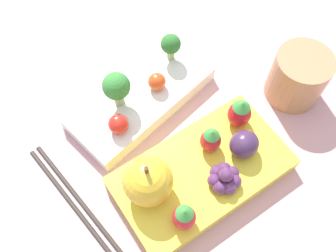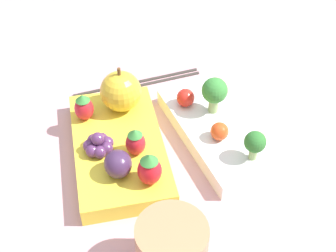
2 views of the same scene
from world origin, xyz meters
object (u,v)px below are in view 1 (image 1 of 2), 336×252
(bento_box_savoury, at_px, (141,98))
(apple, at_px, (148,181))
(plum, at_px, (244,144))
(grape_cluster, at_px, (225,178))
(strawberry_1, at_px, (184,217))
(chopsticks_pair, at_px, (80,207))
(bento_box_fruit, at_px, (199,175))
(cherry_tomato_0, at_px, (157,82))
(cherry_tomato_1, at_px, (118,124))
(strawberry_0, at_px, (240,113))
(broccoli_floret_1, at_px, (116,87))
(broccoli_floret_0, at_px, (171,45))
(strawberry_2, at_px, (211,140))
(drinking_cup, at_px, (298,77))

(bento_box_savoury, distance_m, apple, 0.15)
(plum, xyz_separation_m, grape_cluster, (-0.05, -0.02, -0.01))
(strawberry_1, relative_size, chopsticks_pair, 0.20)
(plum, bearing_deg, bento_box_fruit, 172.31)
(cherry_tomato_0, distance_m, cherry_tomato_1, 0.08)
(bento_box_savoury, relative_size, strawberry_0, 4.80)
(strawberry_1, bearing_deg, cherry_tomato_0, 64.31)
(chopsticks_pair, bearing_deg, cherry_tomato_1, 29.51)
(broccoli_floret_1, relative_size, chopsticks_pair, 0.27)
(apple, distance_m, plum, 0.13)
(broccoli_floret_0, relative_size, grape_cluster, 1.06)
(broccoli_floret_1, relative_size, strawberry_1, 1.35)
(broccoli_floret_0, distance_m, plum, 0.17)
(strawberry_2, height_order, grape_cluster, strawberry_2)
(bento_box_savoury, xyz_separation_m, grape_cluster, (0.01, -0.17, 0.02))
(strawberry_0, bearing_deg, broccoli_floret_0, 93.26)
(bento_box_savoury, bearing_deg, apple, -119.19)
(cherry_tomato_1, height_order, strawberry_1, strawberry_1)
(bento_box_savoury, height_order, cherry_tomato_1, cherry_tomato_1)
(broccoli_floret_0, bearing_deg, bento_box_savoury, -160.19)
(plum, bearing_deg, cherry_tomato_1, 133.07)
(drinking_cup, bearing_deg, strawberry_1, -165.20)
(drinking_cup, bearing_deg, grape_cluster, -162.86)
(strawberry_0, relative_size, strawberry_2, 1.14)
(grape_cluster, xyz_separation_m, drinking_cup, (0.18, 0.05, 0.00))
(cherry_tomato_0, relative_size, strawberry_2, 0.62)
(strawberry_1, bearing_deg, broccoli_floret_0, 57.66)
(broccoli_floret_1, bearing_deg, drinking_cup, -28.26)
(broccoli_floret_1, relative_size, cherry_tomato_0, 2.25)
(bento_box_fruit, bearing_deg, bento_box_savoury, 87.86)
(grape_cluster, height_order, drinking_cup, drinking_cup)
(bento_box_savoury, relative_size, strawberry_1, 5.34)
(cherry_tomato_1, distance_m, chopsticks_pair, 0.11)
(apple, bearing_deg, strawberry_2, 1.51)
(grape_cluster, bearing_deg, strawberry_0, 38.56)
(strawberry_0, distance_m, grape_cluster, 0.09)
(bento_box_fruit, xyz_separation_m, strawberry_1, (-0.05, -0.04, 0.03))
(cherry_tomato_0, distance_m, strawberry_1, 0.19)
(bento_box_savoury, relative_size, broccoli_floret_1, 3.96)
(bento_box_savoury, bearing_deg, strawberry_1, -108.04)
(bento_box_fruit, relative_size, strawberry_2, 5.48)
(bento_box_fruit, relative_size, grape_cluster, 5.42)
(cherry_tomato_0, bearing_deg, broccoli_floret_1, 170.33)
(bento_box_savoury, distance_m, drinking_cup, 0.22)
(cherry_tomato_0, bearing_deg, strawberry_2, -89.50)
(strawberry_1, relative_size, grape_cluster, 1.02)
(strawberry_2, relative_size, plum, 1.07)
(apple, bearing_deg, strawberry_1, -78.76)
(plum, bearing_deg, drinking_cup, 15.25)
(broccoli_floret_0, relative_size, broccoli_floret_1, 0.78)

